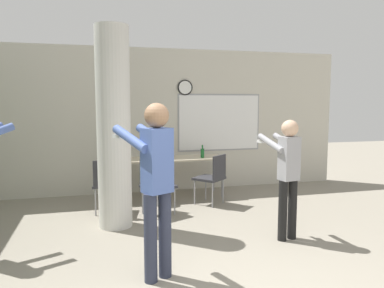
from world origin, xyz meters
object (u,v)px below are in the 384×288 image
at_px(folding_table, 174,160).
at_px(person_playing_side, 287,170).
at_px(person_playing_front, 156,177).
at_px(chair_table_front, 156,182).
at_px(bottle_on_table, 202,153).
at_px(chair_table_left, 108,182).
at_px(chair_table_right, 213,175).

relative_size(folding_table, person_playing_side, 1.21).
bearing_deg(person_playing_side, folding_table, 110.64).
bearing_deg(person_playing_front, chair_table_front, 80.85).
height_order(bottle_on_table, person_playing_front, person_playing_front).
bearing_deg(person_playing_side, chair_table_front, 133.13).
xyz_separation_m(bottle_on_table, person_playing_side, (0.42, -2.39, 0.08)).
xyz_separation_m(bottle_on_table, person_playing_front, (-1.37, -3.04, 0.21)).
height_order(chair_table_front, person_playing_front, person_playing_front).
relative_size(chair_table_left, person_playing_front, 0.50).
bearing_deg(chair_table_left, chair_table_right, 3.39).
height_order(folding_table, chair_table_right, chair_table_right).
bearing_deg(person_playing_side, chair_table_right, 102.79).
distance_m(bottle_on_table, chair_table_right, 0.66).
height_order(chair_table_left, person_playing_side, person_playing_side).
bearing_deg(bottle_on_table, chair_table_right, -88.62).
bearing_deg(person_playing_side, bottle_on_table, 100.09).
bearing_deg(person_playing_front, chair_table_left, 99.08).
height_order(bottle_on_table, chair_table_front, bottle_on_table).
relative_size(chair_table_front, person_playing_front, 0.50).
distance_m(chair_table_right, person_playing_front, 2.87).
height_order(folding_table, person_playing_side, person_playing_side).
height_order(folding_table, chair_table_left, chair_table_left).
height_order(chair_table_left, person_playing_front, person_playing_front).
bearing_deg(chair_table_front, bottle_on_table, 39.76).
distance_m(chair_table_front, person_playing_side, 2.15).
distance_m(chair_table_left, chair_table_front, 0.75).
bearing_deg(chair_table_left, chair_table_front, -12.76).
bearing_deg(bottle_on_table, folding_table, 166.18).
bearing_deg(bottle_on_table, chair_table_front, -140.24).
bearing_deg(chair_table_front, chair_table_left, 167.24).
distance_m(folding_table, person_playing_front, 3.30).
distance_m(chair_table_right, person_playing_side, 1.90).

